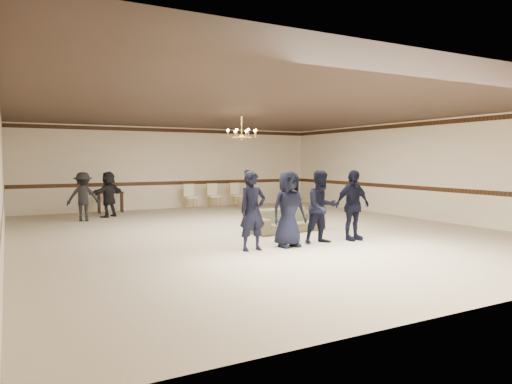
% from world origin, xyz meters
% --- Properties ---
extents(room, '(12.01, 14.01, 3.21)m').
position_xyz_m(room, '(0.00, 0.00, 1.60)').
color(room, '#C4B596').
rests_on(room, ground).
extents(chair_rail, '(12.00, 0.02, 0.14)m').
position_xyz_m(chair_rail, '(0.00, 6.99, 1.00)').
color(chair_rail, '#3A1E11').
rests_on(chair_rail, wall_back).
extents(crown_molding, '(12.00, 0.02, 0.14)m').
position_xyz_m(crown_molding, '(0.00, 6.99, 3.08)').
color(crown_molding, '#3A1E11').
rests_on(crown_molding, wall_back).
extents(chandelier, '(0.94, 0.94, 0.89)m').
position_xyz_m(chandelier, '(0.00, 1.00, 2.88)').
color(chandelier, '#B8963B').
rests_on(chandelier, ceiling).
extents(boy_a, '(0.63, 0.43, 1.69)m').
position_xyz_m(boy_a, '(-1.33, -2.20, 0.84)').
color(boy_a, black).
rests_on(boy_a, floor).
extents(boy_b, '(0.83, 0.55, 1.69)m').
position_xyz_m(boy_b, '(-0.43, -2.20, 0.84)').
color(boy_b, black).
rests_on(boy_b, floor).
extents(boy_c, '(0.84, 0.67, 1.69)m').
position_xyz_m(boy_c, '(0.47, -2.20, 0.84)').
color(boy_c, black).
rests_on(boy_c, floor).
extents(boy_d, '(1.00, 0.44, 1.69)m').
position_xyz_m(boy_d, '(1.37, -2.20, 0.84)').
color(boy_d, black).
rests_on(boy_d, floor).
extents(settee, '(2.18, 1.06, 0.61)m').
position_xyz_m(settee, '(0.68, -0.31, 0.31)').
color(settee, brown).
rests_on(settee, floor).
extents(adult_left, '(1.09, 0.76, 1.54)m').
position_xyz_m(adult_left, '(-3.81, 4.49, 0.77)').
color(adult_left, black).
rests_on(adult_left, floor).
extents(adult_mid, '(1.43, 1.20, 1.54)m').
position_xyz_m(adult_mid, '(-2.91, 5.19, 0.77)').
color(adult_mid, black).
rests_on(adult_mid, floor).
extents(adult_right, '(0.67, 0.63, 1.54)m').
position_xyz_m(adult_right, '(2.19, 4.79, 0.77)').
color(adult_right, black).
rests_on(adult_right, floor).
extents(banquet_chair_left, '(0.49, 0.49, 0.96)m').
position_xyz_m(banquet_chair_left, '(0.39, 6.28, 0.48)').
color(banquet_chair_left, '#F2EBCC').
rests_on(banquet_chair_left, floor).
extents(banquet_chair_mid, '(0.48, 0.48, 0.96)m').
position_xyz_m(banquet_chair_mid, '(1.39, 6.28, 0.48)').
color(banquet_chair_mid, '#F2EBCC').
rests_on(banquet_chair_mid, floor).
extents(banquet_chair_right, '(0.48, 0.48, 0.96)m').
position_xyz_m(banquet_chair_right, '(2.39, 6.28, 0.48)').
color(banquet_chair_right, '#F2EBCC').
rests_on(banquet_chair_right, floor).
extents(console_table, '(0.94, 0.46, 0.76)m').
position_xyz_m(console_table, '(-2.61, 6.48, 0.38)').
color(console_table, '#331A11').
rests_on(console_table, floor).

